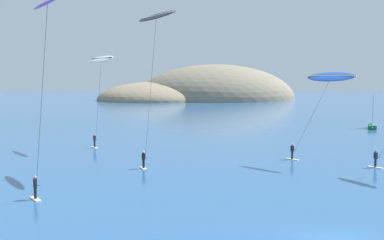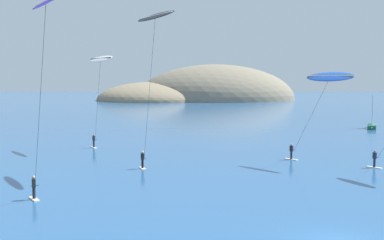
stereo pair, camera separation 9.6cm
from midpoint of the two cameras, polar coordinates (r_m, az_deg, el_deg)
headland_island at (r=195.39m, az=0.90°, el=2.40°), size 79.72×51.87×28.82m
sailboat_near at (r=87.82m, az=20.58°, el=-0.55°), size 3.10×5.85×5.70m
kitesurfer_purple at (r=31.24m, az=-16.98°, el=11.07°), size 4.76×7.11×13.47m
kitesurfer_white at (r=58.10m, az=-10.79°, el=6.40°), size 4.44×5.32×11.30m
kitesurfer_black at (r=43.16m, az=-4.41°, el=11.08°), size 4.67×6.10×14.43m
kitesurfer_blue at (r=48.99m, az=15.77°, el=4.29°), size 5.97×6.24×9.23m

